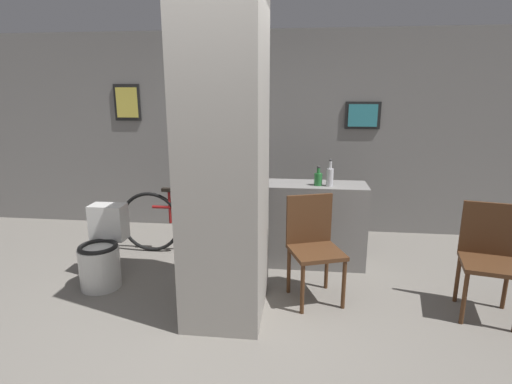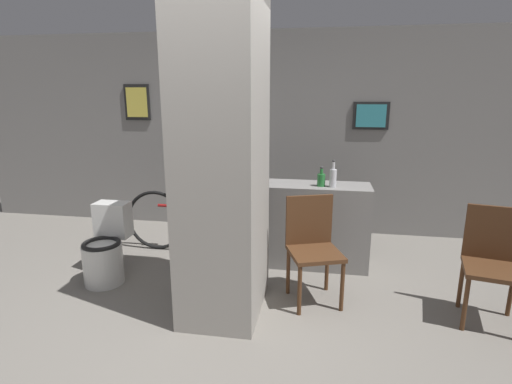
% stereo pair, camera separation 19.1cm
% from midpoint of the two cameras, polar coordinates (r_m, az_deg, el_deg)
% --- Properties ---
extents(ground_plane, '(14.00, 14.00, 0.00)m').
position_cam_midpoint_polar(ground_plane, '(3.33, -7.05, -19.54)').
color(ground_plane, slate).
extents(wall_back, '(8.00, 0.09, 2.60)m').
position_cam_midpoint_polar(wall_back, '(5.37, 0.61, 8.38)').
color(wall_back, gray).
rests_on(wall_back, ground_plane).
extents(pillar_center, '(0.66, 0.92, 2.60)m').
position_cam_midpoint_polar(pillar_center, '(3.23, -3.03, 4.46)').
color(pillar_center, gray).
rests_on(pillar_center, ground_plane).
extents(counter_shelf, '(1.35, 0.44, 0.90)m').
position_cam_midpoint_polar(counter_shelf, '(4.37, 8.22, -4.63)').
color(counter_shelf, gray).
rests_on(counter_shelf, ground_plane).
extents(toilet, '(0.38, 0.54, 0.76)m').
position_cam_midpoint_polar(toilet, '(4.23, -19.44, -7.84)').
color(toilet, silver).
rests_on(toilet, ground_plane).
extents(chair_near_pillar, '(0.55, 0.55, 0.94)m').
position_cam_midpoint_polar(chair_near_pillar, '(3.64, 9.58, -7.30)').
color(chair_near_pillar, '#4C2D19').
rests_on(chair_near_pillar, ground_plane).
extents(chair_by_doorway, '(0.51, 0.51, 0.94)m').
position_cam_midpoint_polar(chair_by_doorway, '(3.84, 31.99, -8.17)').
color(chair_by_doorway, '#4C2D19').
rests_on(chair_by_doorway, ground_plane).
extents(bicycle, '(1.70, 0.42, 0.78)m').
position_cam_midpoint_polar(bicycle, '(4.69, -7.47, -4.20)').
color(bicycle, black).
rests_on(bicycle, ground_plane).
extents(bottle_tall, '(0.07, 0.07, 0.28)m').
position_cam_midpoint_polar(bottle_tall, '(4.15, 12.24, 2.10)').
color(bottle_tall, silver).
rests_on(bottle_tall, counter_shelf).
extents(bottle_short, '(0.08, 0.08, 0.21)m').
position_cam_midpoint_polar(bottle_short, '(4.17, 10.60, 1.83)').
color(bottle_short, '#267233').
rests_on(bottle_short, counter_shelf).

